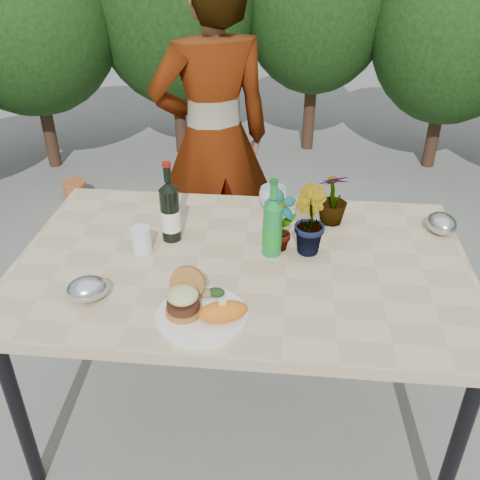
# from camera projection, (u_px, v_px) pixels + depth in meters

# --- Properties ---
(ground) EXTENTS (80.00, 80.00, 0.00)m
(ground) POSITION_uv_depth(u_px,v_px,m) (242.00, 405.00, 2.29)
(ground) COLOR slate
(ground) RESTS_ON ground
(patio_table) EXTENTS (1.60, 1.00, 0.75)m
(patio_table) POSITION_uv_depth(u_px,v_px,m) (242.00, 273.00, 1.93)
(patio_table) COLOR #CAB387
(patio_table) RESTS_ON ground
(shrub_hedge) EXTENTS (6.91, 5.09, 2.26)m
(shrub_hedge) POSITION_uv_depth(u_px,v_px,m) (312.00, 42.00, 3.09)
(shrub_hedge) COLOR #382316
(shrub_hedge) RESTS_ON ground
(dinner_plate) EXTENTS (0.28, 0.28, 0.01)m
(dinner_plate) POSITION_uv_depth(u_px,v_px,m) (202.00, 316.00, 1.62)
(dinner_plate) COLOR white
(dinner_plate) RESTS_ON patio_table
(burger_stack) EXTENTS (0.11, 0.16, 0.11)m
(burger_stack) POSITION_uv_depth(u_px,v_px,m) (184.00, 297.00, 1.61)
(burger_stack) COLOR #B7722D
(burger_stack) RESTS_ON dinner_plate
(sweet_potato) EXTENTS (0.17, 0.12, 0.06)m
(sweet_potato) POSITION_uv_depth(u_px,v_px,m) (223.00, 312.00, 1.58)
(sweet_potato) COLOR orange
(sweet_potato) RESTS_ON dinner_plate
(grilled_veg) EXTENTS (0.08, 0.05, 0.03)m
(grilled_veg) POSITION_uv_depth(u_px,v_px,m) (212.00, 293.00, 1.69)
(grilled_veg) COLOR olive
(grilled_veg) RESTS_ON dinner_plate
(wine_bottle) EXTENTS (0.07, 0.07, 0.31)m
(wine_bottle) POSITION_uv_depth(u_px,v_px,m) (170.00, 212.00, 1.96)
(wine_bottle) COLOR black
(wine_bottle) RESTS_ON patio_table
(sparkling_water) EXTENTS (0.07, 0.07, 0.29)m
(sparkling_water) POSITION_uv_depth(u_px,v_px,m) (272.00, 228.00, 1.88)
(sparkling_water) COLOR #177F33
(sparkling_water) RESTS_ON patio_table
(plastic_cup) EXTENTS (0.07, 0.07, 0.09)m
(plastic_cup) POSITION_uv_depth(u_px,v_px,m) (142.00, 239.00, 1.92)
(plastic_cup) COLOR silver
(plastic_cup) RESTS_ON patio_table
(seedling_left) EXTENTS (0.15, 0.13, 0.23)m
(seedling_left) POSITION_uv_depth(u_px,v_px,m) (281.00, 222.00, 1.89)
(seedling_left) COLOR #1F511B
(seedling_left) RESTS_ON patio_table
(seedling_mid) EXTENTS (0.16, 0.17, 0.25)m
(seedling_mid) POSITION_uv_depth(u_px,v_px,m) (308.00, 220.00, 1.89)
(seedling_mid) COLOR #306121
(seedling_mid) RESTS_ON patio_table
(seedling_right) EXTENTS (0.15, 0.15, 0.21)m
(seedling_right) POSITION_uv_depth(u_px,v_px,m) (333.00, 198.00, 2.07)
(seedling_right) COLOR #20571D
(seedling_right) RESTS_ON patio_table
(blue_bowl) EXTENTS (0.14, 0.14, 0.09)m
(blue_bowl) POSITION_uv_depth(u_px,v_px,m) (273.00, 198.00, 2.21)
(blue_bowl) COLOR silver
(blue_bowl) RESTS_ON patio_table
(foil_packet_left) EXTENTS (0.17, 0.15, 0.08)m
(foil_packet_left) POSITION_uv_depth(u_px,v_px,m) (87.00, 289.00, 1.68)
(foil_packet_left) COLOR silver
(foil_packet_left) RESTS_ON patio_table
(foil_packet_right) EXTENTS (0.13, 0.15, 0.08)m
(foil_packet_right) POSITION_uv_depth(u_px,v_px,m) (442.00, 223.00, 2.04)
(foil_packet_right) COLOR #B6B8BD
(foil_packet_right) RESTS_ON patio_table
(person) EXTENTS (0.72, 0.62, 1.67)m
(person) POSITION_uv_depth(u_px,v_px,m) (213.00, 141.00, 2.64)
(person) COLOR #9E6C4F
(person) RESTS_ON ground
(terracotta_pot) EXTENTS (0.17, 0.17, 0.14)m
(terracotta_pot) POSITION_uv_depth(u_px,v_px,m) (75.00, 190.00, 3.91)
(terracotta_pot) COLOR #BD5B30
(terracotta_pot) RESTS_ON ground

